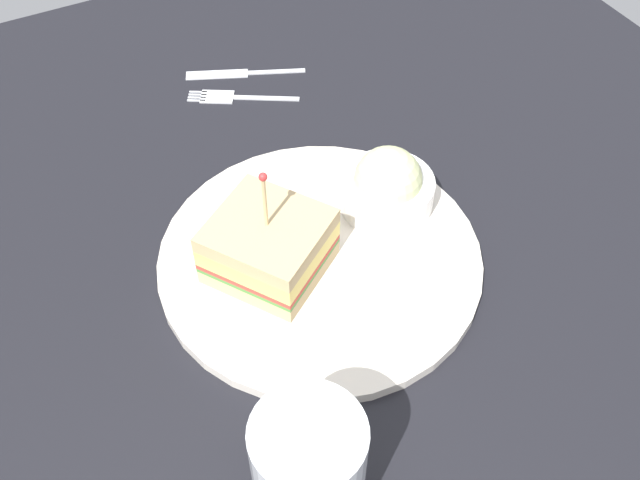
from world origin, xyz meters
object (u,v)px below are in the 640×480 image
(drink_glass, at_px, (309,474))
(fork, at_px, (231,97))
(knife, at_px, (238,73))
(sandwich_half_center, at_px, (269,246))
(plate, at_px, (320,259))
(coleslaw_bowl, at_px, (387,186))

(drink_glass, bearing_deg, fork, -106.16)
(fork, bearing_deg, knife, -124.04)
(sandwich_half_center, bearing_deg, fork, -105.04)
(sandwich_half_center, bearing_deg, drink_glass, 72.48)
(plate, relative_size, coleslaw_bowl, 3.29)
(fork, bearing_deg, sandwich_half_center, 74.96)
(coleslaw_bowl, bearing_deg, sandwich_half_center, 8.15)
(plate, height_order, fork, plate)
(fork, bearing_deg, drink_glass, 73.84)
(sandwich_half_center, relative_size, drink_glass, 1.14)
(coleslaw_bowl, xyz_separation_m, knife, (0.04, -0.26, -0.03))
(plate, relative_size, sandwich_half_center, 2.31)
(plate, distance_m, knife, 0.29)
(plate, xyz_separation_m, drink_glass, (0.11, 0.19, 0.04))
(sandwich_half_center, bearing_deg, plate, 169.38)
(drink_glass, height_order, knife, drink_glass)
(sandwich_half_center, height_order, coleslaw_bowl, sandwich_half_center)
(sandwich_half_center, xyz_separation_m, fork, (-0.07, -0.24, -0.04))
(plate, bearing_deg, coleslaw_bowl, -162.25)
(plate, bearing_deg, drink_glass, 60.55)
(fork, relative_size, knife, 0.87)
(drink_glass, height_order, fork, drink_glass)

